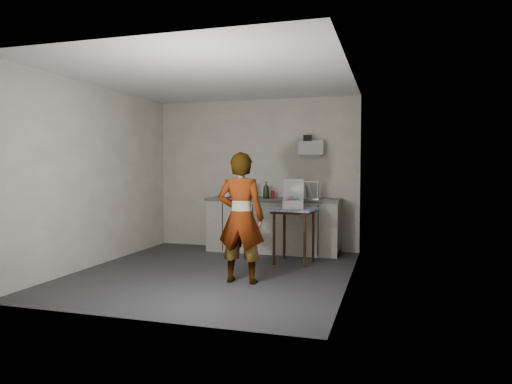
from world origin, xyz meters
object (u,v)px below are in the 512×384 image
(dish_rack, at_px, (307,195))
(soda_can, at_px, (273,194))
(soap_bottle, at_px, (266,190))
(dark_bottle, at_px, (255,191))
(paper_towel, at_px, (227,190))
(bakery_box, at_px, (293,202))
(kitchen_counter, at_px, (273,227))
(side_table, at_px, (294,216))
(standing_man, at_px, (241,218))

(dish_rack, bearing_deg, soda_can, 178.29)
(soap_bottle, relative_size, dark_bottle, 1.15)
(soda_can, xyz_separation_m, paper_towel, (-0.79, -0.09, 0.07))
(bakery_box, bearing_deg, dark_bottle, 126.94)
(kitchen_counter, relative_size, soda_can, 18.56)
(side_table, bearing_deg, bakery_box, 152.47)
(side_table, relative_size, paper_towel, 3.06)
(dark_bottle, bearing_deg, kitchen_counter, 3.64)
(dish_rack, distance_m, bakery_box, 0.77)
(kitchen_counter, distance_m, dark_bottle, 0.69)
(soda_can, bearing_deg, dark_bottle, -173.70)
(side_table, bearing_deg, kitchen_counter, 129.18)
(soda_can, distance_m, paper_towel, 0.79)
(side_table, height_order, soap_bottle, soap_bottle)
(kitchen_counter, xyz_separation_m, side_table, (0.52, -0.78, 0.28))
(side_table, distance_m, paper_towel, 1.53)
(side_table, height_order, bakery_box, bakery_box)
(soap_bottle, xyz_separation_m, paper_towel, (-0.70, 0.02, -0.01))
(paper_towel, bearing_deg, dark_bottle, 6.76)
(soap_bottle, bearing_deg, standing_man, -83.67)
(side_table, xyz_separation_m, soda_can, (-0.53, 0.80, 0.26))
(kitchen_counter, height_order, bakery_box, bakery_box)
(dark_bottle, bearing_deg, soap_bottle, -19.69)
(standing_man, bearing_deg, kitchen_counter, -88.75)
(soda_can, relative_size, bakery_box, 0.28)
(kitchen_counter, xyz_separation_m, soap_bottle, (-0.10, -0.10, 0.62))
(soap_bottle, height_order, soda_can, soap_bottle)
(soda_can, bearing_deg, soap_bottle, -126.03)
(standing_man, distance_m, soda_can, 2.12)
(soda_can, bearing_deg, standing_man, -86.25)
(kitchen_counter, xyz_separation_m, paper_towel, (-0.80, -0.08, 0.61))
(standing_man, relative_size, paper_towel, 6.04)
(side_table, relative_size, soap_bottle, 2.93)
(paper_towel, relative_size, dish_rack, 0.65)
(paper_towel, bearing_deg, soda_can, 6.58)
(standing_man, relative_size, soap_bottle, 5.78)
(bakery_box, bearing_deg, side_table, -43.86)
(side_table, relative_size, standing_man, 0.51)
(side_table, height_order, soda_can, soda_can)
(soda_can, bearing_deg, bakery_box, -56.88)
(dish_rack, bearing_deg, side_table, -93.96)
(side_table, relative_size, soda_can, 6.74)
(side_table, relative_size, dark_bottle, 3.35)
(bakery_box, bearing_deg, kitchen_counter, 112.26)
(side_table, bearing_deg, standing_man, -100.95)
(standing_man, bearing_deg, paper_towel, -67.54)
(soda_can, distance_m, bakery_box, 0.94)
(soap_bottle, bearing_deg, dish_rack, 8.25)
(soda_can, height_order, dish_rack, dish_rack)
(paper_towel, height_order, bakery_box, bakery_box)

